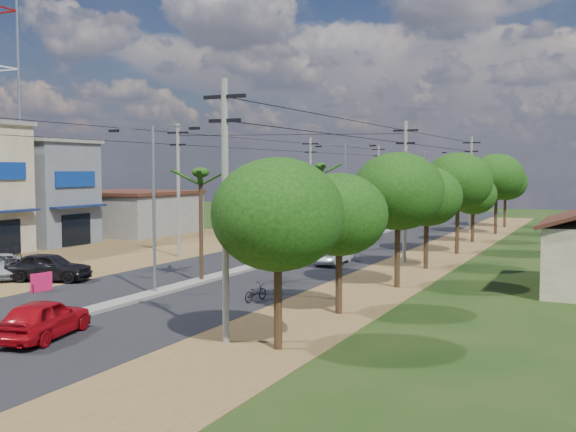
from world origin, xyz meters
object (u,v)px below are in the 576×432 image
car_red_near (44,319)px  car_parked_silver (2,267)px  car_silver_mid (333,254)px  moto_rider_east (255,293)px  roadside_sign (41,283)px  car_parked_dark (49,267)px  car_white_far (348,229)px

car_red_near → car_parked_silver: 15.08m
car_silver_mid → moto_rider_east: (1.30, -12.57, -0.28)m
moto_rider_east → roadside_sign: bearing=20.9°
car_silver_mid → car_parked_dark: 16.77m
car_red_near → car_silver_mid: size_ratio=1.00×
car_silver_mid → car_parked_silver: 19.21m
moto_rider_east → roadside_sign: roadside_sign is taller
car_red_near → roadside_sign: size_ratio=3.69×
car_silver_mid → car_white_far: 17.41m
car_white_far → roadside_sign: car_white_far is taller
car_silver_mid → car_parked_dark: size_ratio=0.93×
car_white_far → moto_rider_east: (6.52, -29.18, -0.27)m
car_parked_silver → car_parked_dark: bearing=-45.8°
car_parked_dark → roadside_sign: car_parked_dark is taller
car_parked_silver → moto_rider_east: (15.70, 0.15, -0.22)m
car_silver_mid → roadside_sign: 17.56m
car_silver_mid → moto_rider_east: car_silver_mid is taller
car_parked_dark → roadside_sign: 3.19m
car_white_far → car_parked_dark: (-6.00, -29.08, 0.08)m
car_parked_silver → moto_rider_east: 15.70m
car_silver_mid → moto_rider_east: bearing=92.5°
car_white_far → roadside_sign: bearing=-95.4°
moto_rider_east → car_red_near: bearing=76.9°
car_silver_mid → car_white_far: bearing=-76.0°
moto_rider_east → roadside_sign: size_ratio=1.37×
car_parked_silver → car_white_far: bearing=22.3°
car_white_far → car_silver_mid: bearing=-70.7°
car_silver_mid → roadside_sign: car_silver_mid is taller
car_parked_silver → roadside_sign: (5.18, -2.21, -0.16)m
car_parked_dark → moto_rider_east: (12.52, -0.10, -0.35)m
car_red_near → car_silver_mid: bearing=-108.8°
car_silver_mid → car_red_near: bearing=80.7°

